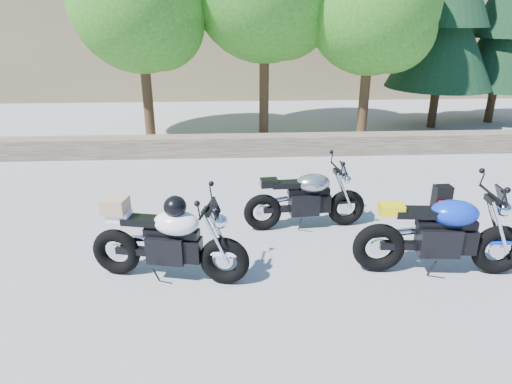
% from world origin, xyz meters
% --- Properties ---
extents(ground, '(90.00, 90.00, 0.00)m').
position_xyz_m(ground, '(0.00, 0.00, 0.00)').
color(ground, gray).
rests_on(ground, ground).
extents(stone_wall, '(22.00, 0.55, 0.50)m').
position_xyz_m(stone_wall, '(0.00, 5.50, 0.25)').
color(stone_wall, '#493C31').
rests_on(stone_wall, ground).
extents(tree_decid_left, '(3.67, 3.67, 5.62)m').
position_xyz_m(tree_decid_left, '(-2.39, 7.14, 3.63)').
color(tree_decid_left, '#382314').
rests_on(tree_decid_left, ground).
extents(tree_decid_right, '(3.54, 3.54, 5.41)m').
position_xyz_m(tree_decid_right, '(3.71, 6.94, 3.50)').
color(tree_decid_right, '#382314').
rests_on(tree_decid_right, ground).
extents(conifer_near, '(3.17, 3.17, 7.06)m').
position_xyz_m(conifer_near, '(6.20, 8.20, 3.68)').
color(conifer_near, '#382314').
rests_on(conifer_near, ground).
extents(conifer_far, '(2.82, 2.82, 6.27)m').
position_xyz_m(conifer_far, '(8.40, 8.80, 3.27)').
color(conifer_far, '#382314').
rests_on(conifer_far, ground).
extents(silver_bike, '(2.09, 0.66, 1.05)m').
position_xyz_m(silver_bike, '(1.06, 1.21, 0.51)').
color(silver_bike, black).
rests_on(silver_bike, ground).
extents(white_bike, '(2.21, 0.79, 1.23)m').
position_xyz_m(white_bike, '(-1.06, -0.27, 0.60)').
color(white_bike, black).
rests_on(white_bike, ground).
extents(blue_bike, '(2.39, 0.76, 1.20)m').
position_xyz_m(blue_bike, '(2.69, -0.32, 0.58)').
color(blue_bike, black).
rests_on(blue_bike, ground).
extents(backpack, '(0.33, 0.28, 0.43)m').
position_xyz_m(backpack, '(3.75, 1.91, 0.21)').
color(backpack, black).
rests_on(backpack, ground).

